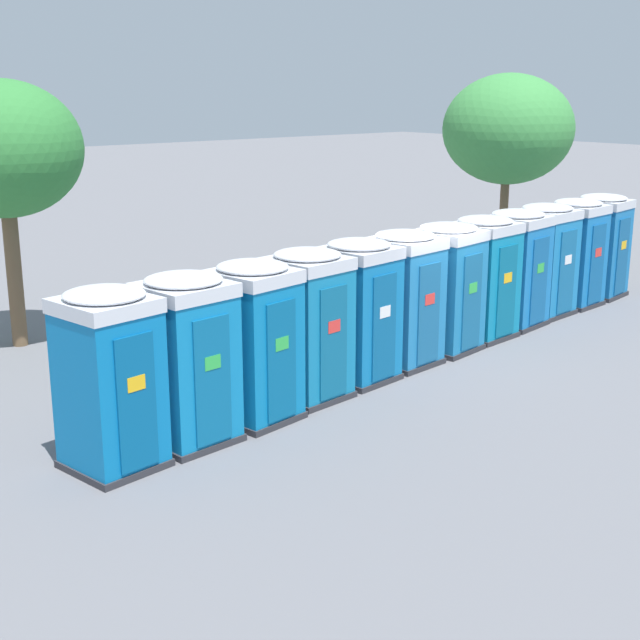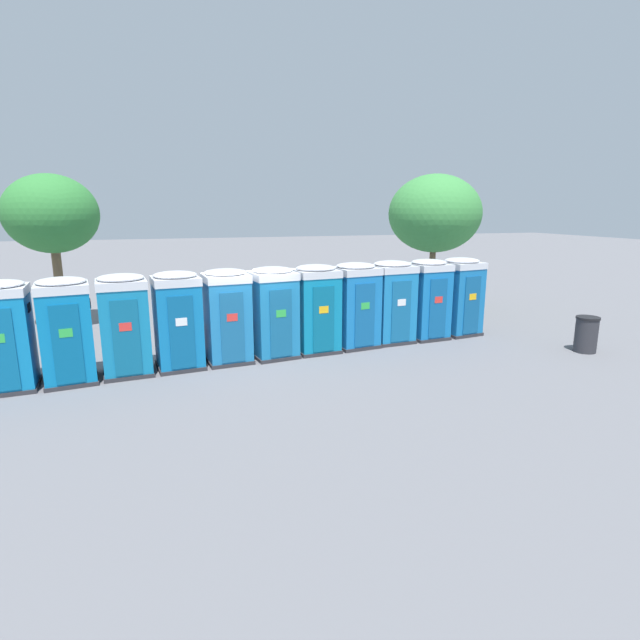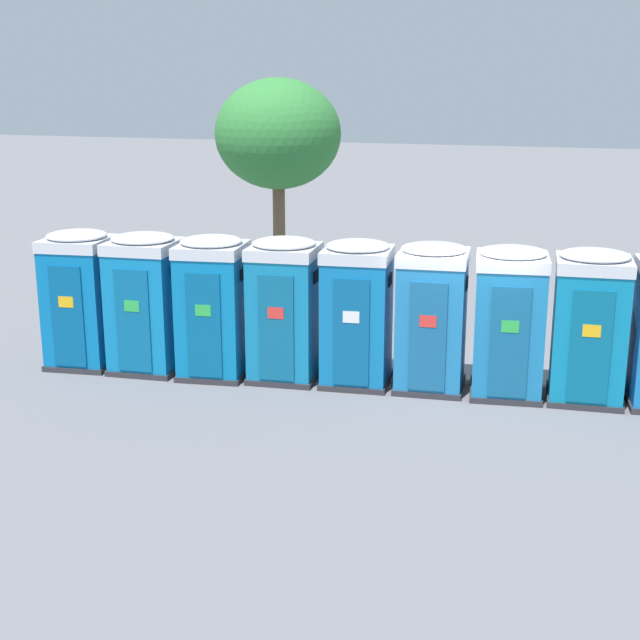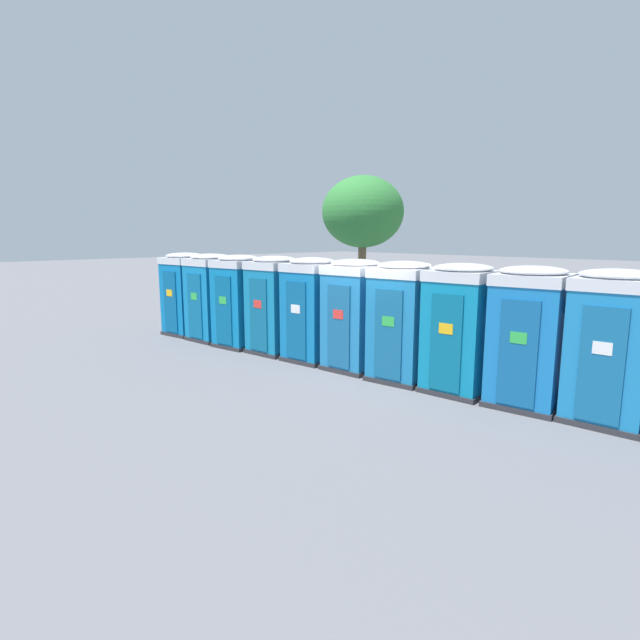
{
  "view_description": "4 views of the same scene",
  "coord_description": "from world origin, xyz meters",
  "px_view_note": "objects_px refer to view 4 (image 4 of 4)",
  "views": [
    {
      "loc": [
        -12.17,
        -11.63,
        5.12
      ],
      "look_at": [
        -2.92,
        -0.6,
        1.31
      ],
      "focal_mm": 50.0,
      "sensor_mm": 36.0,
      "label": 1
    },
    {
      "loc": [
        -2.1,
        -13.54,
        4.09
      ],
      "look_at": [
        2.09,
        0.0,
        0.92
      ],
      "focal_mm": 28.0,
      "sensor_mm": 36.0,
      "label": 2
    },
    {
      "loc": [
        2.31,
        -14.76,
        5.16
      ],
      "look_at": [
        -2.53,
        -0.56,
        1.12
      ],
      "focal_mm": 50.0,
      "sensor_mm": 36.0,
      "label": 3
    },
    {
      "loc": [
        7.06,
        -8.55,
        3.07
      ],
      "look_at": [
        -1.6,
        -0.44,
        1.04
      ],
      "focal_mm": 28.0,
      "sensor_mm": 36.0,
      "label": 4
    }
  ],
  "objects_px": {
    "portapotty_0": "(186,293)",
    "portapotty_4": "(312,309)",
    "portapotty_8": "(529,336)",
    "street_tree_1": "(363,213)",
    "portapotty_2": "(239,301)",
    "portapotty_3": "(275,304)",
    "portapotty_9": "(611,346)",
    "portapotty_5": "(354,314)",
    "portapotty_6": "(402,321)",
    "portapotty_7": "(460,328)",
    "portapotty_1": "(211,297)"
  },
  "relations": [
    {
      "from": "portapotty_4",
      "to": "portapotty_6",
      "type": "distance_m",
      "value": 2.58
    },
    {
      "from": "portapotty_0",
      "to": "portapotty_6",
      "type": "xyz_separation_m",
      "value": [
        7.7,
        0.89,
        -0.0
      ]
    },
    {
      "from": "portapotty_0",
      "to": "portapotty_3",
      "type": "height_order",
      "value": "same"
    },
    {
      "from": "portapotty_4",
      "to": "portapotty_9",
      "type": "bearing_deg",
      "value": 6.82
    },
    {
      "from": "portapotty_2",
      "to": "street_tree_1",
      "type": "distance_m",
      "value": 7.03
    },
    {
      "from": "portapotty_9",
      "to": "street_tree_1",
      "type": "height_order",
      "value": "street_tree_1"
    },
    {
      "from": "portapotty_5",
      "to": "portapotty_9",
      "type": "bearing_deg",
      "value": 6.85
    },
    {
      "from": "portapotty_1",
      "to": "portapotty_2",
      "type": "bearing_deg",
      "value": 5.23
    },
    {
      "from": "portapotty_6",
      "to": "portapotty_3",
      "type": "bearing_deg",
      "value": -173.92
    },
    {
      "from": "portapotty_2",
      "to": "portapotty_5",
      "type": "distance_m",
      "value": 3.88
    },
    {
      "from": "portapotty_1",
      "to": "street_tree_1",
      "type": "distance_m",
      "value": 7.03
    },
    {
      "from": "portapotty_0",
      "to": "portapotty_3",
      "type": "bearing_deg",
      "value": 7.13
    },
    {
      "from": "portapotty_6",
      "to": "portapotty_8",
      "type": "height_order",
      "value": "same"
    },
    {
      "from": "portapotty_9",
      "to": "portapotty_4",
      "type": "bearing_deg",
      "value": -173.18
    },
    {
      "from": "portapotty_6",
      "to": "portapotty_7",
      "type": "height_order",
      "value": "same"
    },
    {
      "from": "portapotty_1",
      "to": "portapotty_5",
      "type": "xyz_separation_m",
      "value": [
        5.12,
        0.67,
        0.0
      ]
    },
    {
      "from": "portapotty_4",
      "to": "portapotty_7",
      "type": "height_order",
      "value": "same"
    },
    {
      "from": "portapotty_5",
      "to": "portapotty_0",
      "type": "bearing_deg",
      "value": -173.0
    },
    {
      "from": "portapotty_6",
      "to": "portapotty_9",
      "type": "xyz_separation_m",
      "value": [
        3.84,
        0.51,
        -0.0
      ]
    },
    {
      "from": "portapotty_6",
      "to": "portapotty_8",
      "type": "bearing_deg",
      "value": 7.3
    },
    {
      "from": "portapotty_4",
      "to": "street_tree_1",
      "type": "relative_size",
      "value": 0.48
    },
    {
      "from": "portapotty_7",
      "to": "portapotty_1",
      "type": "bearing_deg",
      "value": -173.1
    },
    {
      "from": "portapotty_4",
      "to": "portapotty_2",
      "type": "bearing_deg",
      "value": -171.13
    },
    {
      "from": "portapotty_9",
      "to": "street_tree_1",
      "type": "bearing_deg",
      "value": 152.82
    },
    {
      "from": "portapotty_0",
      "to": "portapotty_5",
      "type": "bearing_deg",
      "value": 7.0
    },
    {
      "from": "portapotty_1",
      "to": "portapotty_8",
      "type": "height_order",
      "value": "same"
    },
    {
      "from": "portapotty_2",
      "to": "portapotty_4",
      "type": "bearing_deg",
      "value": 8.87
    },
    {
      "from": "street_tree_1",
      "to": "portapotty_5",
      "type": "bearing_deg",
      "value": -49.08
    },
    {
      "from": "portapotty_4",
      "to": "portapotty_6",
      "type": "bearing_deg",
      "value": 5.64
    },
    {
      "from": "portapotty_1",
      "to": "portapotty_7",
      "type": "xyz_separation_m",
      "value": [
        7.69,
        0.93,
        -0.0
      ]
    },
    {
      "from": "street_tree_1",
      "to": "portapotty_4",
      "type": "bearing_deg",
      "value": -57.73
    },
    {
      "from": "portapotty_5",
      "to": "portapotty_4",
      "type": "bearing_deg",
      "value": -173.31
    },
    {
      "from": "portapotty_4",
      "to": "street_tree_1",
      "type": "xyz_separation_m",
      "value": [
        -3.79,
        6.01,
        2.61
      ]
    },
    {
      "from": "portapotty_0",
      "to": "portapotty_4",
      "type": "height_order",
      "value": "same"
    },
    {
      "from": "portapotty_3",
      "to": "portapotty_9",
      "type": "height_order",
      "value": "same"
    },
    {
      "from": "portapotty_3",
      "to": "street_tree_1",
      "type": "xyz_separation_m",
      "value": [
        -2.51,
        6.16,
        2.61
      ]
    },
    {
      "from": "street_tree_1",
      "to": "portapotty_7",
      "type": "bearing_deg",
      "value": -36.19
    },
    {
      "from": "portapotty_1",
      "to": "portapotty_8",
      "type": "distance_m",
      "value": 9.04
    },
    {
      "from": "portapotty_4",
      "to": "portapotty_7",
      "type": "distance_m",
      "value": 3.87
    },
    {
      "from": "portapotty_0",
      "to": "portapotty_3",
      "type": "distance_m",
      "value": 3.87
    },
    {
      "from": "portapotty_6",
      "to": "street_tree_1",
      "type": "height_order",
      "value": "street_tree_1"
    },
    {
      "from": "portapotty_3",
      "to": "portapotty_0",
      "type": "bearing_deg",
      "value": -172.87
    },
    {
      "from": "portapotty_8",
      "to": "street_tree_1",
      "type": "xyz_separation_m",
      "value": [
        -8.93,
        5.43,
        2.61
      ]
    },
    {
      "from": "portapotty_2",
      "to": "portapotty_4",
      "type": "distance_m",
      "value": 2.58
    },
    {
      "from": "portapotty_0",
      "to": "portapotty_2",
      "type": "relative_size",
      "value": 1.0
    },
    {
      "from": "portapotty_8",
      "to": "street_tree_1",
      "type": "height_order",
      "value": "street_tree_1"
    },
    {
      "from": "portapotty_0",
      "to": "portapotty_5",
      "type": "relative_size",
      "value": 1.0
    },
    {
      "from": "portapotty_2",
      "to": "portapotty_3",
      "type": "bearing_deg",
      "value": 10.79
    },
    {
      "from": "portapotty_1",
      "to": "street_tree_1",
      "type": "height_order",
      "value": "street_tree_1"
    },
    {
      "from": "portapotty_8",
      "to": "street_tree_1",
      "type": "bearing_deg",
      "value": 148.71
    }
  ]
}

